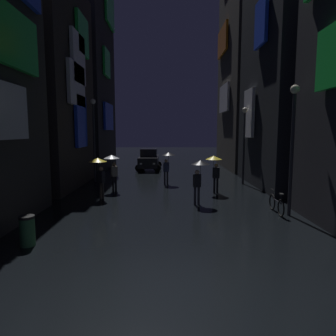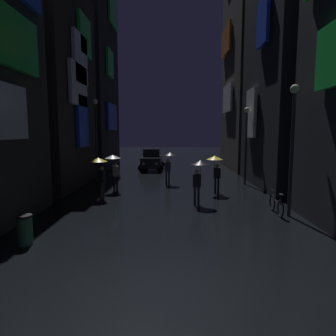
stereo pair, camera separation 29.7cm
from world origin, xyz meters
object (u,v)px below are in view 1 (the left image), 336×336
car_distant (149,160)px  trash_bin (27,231)px  pedestrian_foreground_left_black (199,170)px  pedestrian_far_right_black (168,159)px  streetlamp_right_far (244,136)px  bicycle_parked_at_storefront (277,204)px  pedestrian_midstreet_left_yellow (99,167)px  streetlamp_left_far (94,131)px  pedestrian_midstreet_centre_yellow (214,164)px  streetlamp_right_near (293,135)px  pedestrian_near_crossing_clear (112,163)px

car_distant → trash_bin: bearing=-98.3°
pedestrian_foreground_left_black → pedestrian_far_right_black: bearing=104.9°
streetlamp_right_far → car_distant: bearing=131.6°
bicycle_parked_at_storefront → car_distant: bearing=113.1°
pedestrian_midstreet_left_yellow → streetlamp_left_far: bearing=105.6°
pedestrian_midstreet_left_yellow → trash_bin: 6.57m
pedestrian_midstreet_centre_yellow → trash_bin: (-6.90, -7.75, -1.20)m
trash_bin → pedestrian_midstreet_left_yellow: bearing=83.2°
pedestrian_midstreet_left_yellow → streetlamp_right_near: bearing=-20.3°
car_distant → pedestrian_midstreet_centre_yellow: bearing=-68.0°
car_distant → streetlamp_left_far: bearing=-117.1°
pedestrian_foreground_left_black → streetlamp_right_far: (3.53, 5.61, 1.50)m
trash_bin → pedestrian_near_crossing_clear: bearing=82.5°
pedestrian_midstreet_left_yellow → bicycle_parked_at_storefront: bearing=-19.1°
pedestrian_midstreet_centre_yellow → streetlamp_right_far: size_ratio=0.42×
pedestrian_midstreet_centre_yellow → streetlamp_right_near: 5.35m
pedestrian_foreground_left_black → pedestrian_far_right_black: same height
pedestrian_foreground_left_black → pedestrian_near_crossing_clear: size_ratio=1.00×
pedestrian_near_crossing_clear → bicycle_parked_at_storefront: (7.79, -4.79, -1.28)m
pedestrian_foreground_left_black → pedestrian_far_right_black: 5.66m
streetlamp_left_far → trash_bin: (0.70, -11.68, -3.05)m
pedestrian_far_right_black → bicycle_parked_at_storefront: pedestrian_far_right_black is taller
pedestrian_midstreet_centre_yellow → streetlamp_right_far: 4.14m
bicycle_parked_at_storefront → car_distant: (-6.25, 14.65, 0.54)m
pedestrian_far_right_black → streetlamp_left_far: (-5.01, 1.04, 1.85)m
streetlamp_right_far → streetlamp_right_near: size_ratio=0.95×
car_distant → streetlamp_right_near: streetlamp_right_near is taller
streetlamp_left_far → streetlamp_right_far: 10.05m
pedestrian_foreground_left_black → pedestrian_midstreet_centre_yellow: (1.13, 2.58, 0.00)m
pedestrian_near_crossing_clear → pedestrian_far_right_black: 3.92m
pedestrian_midstreet_left_yellow → bicycle_parked_at_storefront: 8.70m
bicycle_parked_at_storefront → streetlamp_left_far: (-9.60, 8.08, 3.13)m
pedestrian_midstreet_centre_yellow → streetlamp_right_near: size_ratio=0.40×
pedestrian_midstreet_centre_yellow → streetlamp_right_near: (2.40, -4.49, 1.66)m
streetlamp_right_near → bicycle_parked_at_storefront: bearing=140.1°
bicycle_parked_at_storefront → pedestrian_foreground_left_black: bearing=153.3°
pedestrian_foreground_left_black → streetlamp_right_far: bearing=57.8°
bicycle_parked_at_storefront → streetlamp_right_near: size_ratio=0.34×
pedestrian_near_crossing_clear → car_distant: 10.00m
pedestrian_near_crossing_clear → streetlamp_right_far: streetlamp_right_far is taller
car_distant → streetlamp_right_far: size_ratio=0.83×
pedestrian_near_crossing_clear → pedestrian_midstreet_left_yellow: size_ratio=1.00×
pedestrian_foreground_left_black → pedestrian_near_crossing_clear: bearing=145.4°
pedestrian_near_crossing_clear → bicycle_parked_at_storefront: pedestrian_near_crossing_clear is taller
streetlamp_left_far → trash_bin: size_ratio=6.06×
pedestrian_foreground_left_black → streetlamp_right_far: streetlamp_right_far is taller
pedestrian_midstreet_left_yellow → pedestrian_midstreet_centre_yellow: 6.28m
pedestrian_midstreet_centre_yellow → trash_bin: size_ratio=2.28×
pedestrian_foreground_left_black → pedestrian_midstreet_left_yellow: same height
car_distant → streetlamp_left_far: (-3.35, -6.57, 2.59)m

